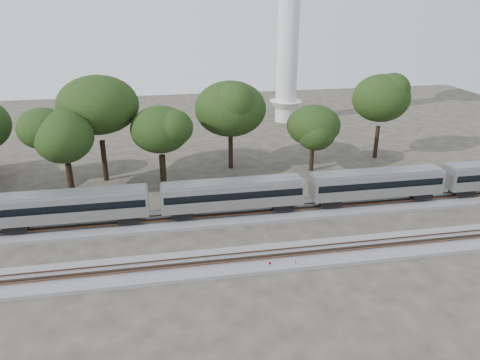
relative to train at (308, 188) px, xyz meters
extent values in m
plane|color=#383328|center=(-13.28, -6.00, -3.07)|extent=(160.00, 160.00, 0.00)
cube|color=slate|center=(-13.28, 0.00, -2.87)|extent=(160.00, 5.00, 0.40)
cube|color=brown|center=(-13.28, -0.72, -2.41)|extent=(160.00, 0.08, 0.15)
cube|color=brown|center=(-13.28, 0.72, -2.41)|extent=(160.00, 0.08, 0.15)
cube|color=slate|center=(-13.28, -10.00, -2.87)|extent=(160.00, 5.00, 0.40)
cube|color=brown|center=(-13.28, -10.72, -2.41)|extent=(160.00, 0.08, 0.15)
cube|color=brown|center=(-13.28, -9.28, -2.41)|extent=(160.00, 0.08, 0.15)
cube|color=#AAADB1|center=(-26.80, 0.00, -0.07)|extent=(16.42, 2.83, 2.83)
cube|color=black|center=(-26.80, 0.00, 0.21)|extent=(15.85, 2.88, 0.85)
cube|color=gray|center=(-26.80, 0.00, 1.39)|extent=(16.04, 2.26, 0.33)
cube|color=black|center=(-32.75, 0.00, -1.91)|extent=(2.45, 2.08, 0.85)
cube|color=black|center=(-20.86, 0.00, -1.91)|extent=(2.45, 2.08, 0.85)
cube|color=#AAADB1|center=(-9.02, 0.00, -0.07)|extent=(16.42, 2.83, 2.83)
cube|color=black|center=(-9.02, 0.00, 0.21)|extent=(15.85, 2.88, 0.85)
cube|color=gray|center=(-9.02, 0.00, 1.39)|extent=(16.04, 2.26, 0.33)
cube|color=black|center=(-14.96, 0.00, -1.91)|extent=(2.45, 2.08, 0.85)
cube|color=black|center=(-3.07, 0.00, -1.91)|extent=(2.45, 2.08, 0.85)
cube|color=#AAADB1|center=(8.77, 0.00, -0.07)|extent=(16.42, 2.83, 2.83)
cube|color=black|center=(8.77, 0.00, 0.21)|extent=(15.85, 2.88, 0.85)
cube|color=gray|center=(8.77, 0.00, 1.39)|extent=(16.04, 2.26, 0.33)
cube|color=black|center=(2.82, 0.00, -1.91)|extent=(2.45, 2.08, 0.85)
cube|color=black|center=(14.71, 0.00, -1.91)|extent=(2.45, 2.08, 0.85)
cube|color=black|center=(20.61, 0.00, -1.91)|extent=(2.45, 2.08, 0.85)
cylinder|color=#512D19|center=(-7.46, -11.72, -2.68)|extent=(0.05, 0.05, 0.78)
cylinder|color=#A50B12|center=(-7.46, -11.72, -2.34)|extent=(0.27, 0.11, 0.28)
cylinder|color=#512D19|center=(-4.95, -11.77, -2.63)|extent=(0.06, 0.06, 0.88)
cylinder|color=silver|center=(-4.95, -11.77, -2.23)|extent=(0.31, 0.09, 0.31)
cube|color=#512D19|center=(-8.68, -11.11, -2.92)|extent=(0.56, 0.41, 0.30)
cylinder|color=silver|center=(9.21, 42.43, 11.60)|extent=(4.19, 4.19, 29.34)
cone|color=silver|center=(9.21, 42.43, -0.97)|extent=(6.71, 6.71, 4.19)
cylinder|color=black|center=(-28.50, 10.07, -0.89)|extent=(0.70, 0.70, 4.35)
ellipsoid|color=black|center=(-28.50, 10.07, 5.02)|extent=(8.21, 8.21, 6.98)
cylinder|color=black|center=(-24.59, 14.97, -0.18)|extent=(0.70, 0.70, 5.78)
ellipsoid|color=black|center=(-24.59, 14.97, 7.67)|extent=(10.91, 10.91, 9.27)
cylinder|color=black|center=(-16.66, 12.07, -0.98)|extent=(0.70, 0.70, 4.17)
ellipsoid|color=black|center=(-16.66, 12.07, 4.68)|extent=(7.87, 7.87, 6.69)
cylinder|color=black|center=(-6.48, 16.68, -0.62)|extent=(0.70, 0.70, 4.89)
ellipsoid|color=black|center=(-6.48, 16.68, 6.02)|extent=(9.22, 9.22, 7.84)
cylinder|color=black|center=(5.10, 13.48, -1.22)|extent=(0.70, 0.70, 3.70)
ellipsoid|color=black|center=(5.10, 13.48, 3.80)|extent=(6.97, 6.97, 5.93)
cylinder|color=black|center=(17.03, 17.15, -0.49)|extent=(0.70, 0.70, 5.17)
ellipsoid|color=black|center=(17.03, 17.15, 6.53)|extent=(9.74, 9.74, 8.28)
camera|label=1|loc=(-17.21, -48.76, 21.37)|focal=35.00mm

